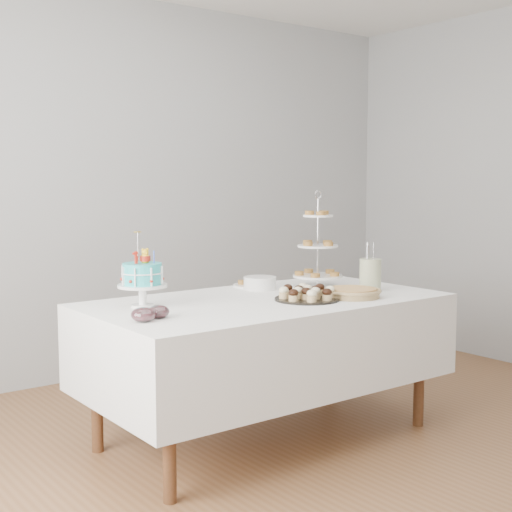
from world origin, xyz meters
TOP-DOWN VIEW (x-y plane):
  - floor at (0.00, 0.00)m, footprint 5.00×5.00m
  - walls at (0.00, 0.00)m, footprint 5.04×4.04m
  - table at (0.00, 0.30)m, footprint 1.92×1.02m
  - birthday_cake at (-0.65, 0.47)m, footprint 0.25×0.25m
  - cupcake_tray at (0.15, 0.14)m, footprint 0.35×0.35m
  - pie at (0.41, 0.06)m, footprint 0.31×0.31m
  - tiered_stand at (0.52, 0.47)m, footprint 0.30×0.30m
  - plate_stack at (0.18, 0.59)m, footprint 0.19×0.19m
  - pastry_plate at (0.22, 0.70)m, footprint 0.25×0.25m
  - jam_bowl_a at (-0.73, 0.18)m, footprint 0.10×0.10m
  - jam_bowl_b at (-0.83, 0.14)m, footprint 0.11×0.11m
  - utensil_pitcher at (0.66, 0.18)m, footprint 0.13×0.12m

SIDE VIEW (x-z plane):
  - floor at x=0.00m, z-range 0.00..0.00m
  - table at x=0.00m, z-range 0.16..0.93m
  - pastry_plate at x=0.22m, z-range 0.77..0.80m
  - jam_bowl_a at x=-0.73m, z-range 0.77..0.83m
  - pie at x=0.41m, z-range 0.77..0.82m
  - jam_bowl_b at x=-0.83m, z-range 0.77..0.83m
  - plate_stack at x=0.18m, z-range 0.77..0.84m
  - cupcake_tray at x=0.15m, z-range 0.77..0.85m
  - utensil_pitcher at x=0.66m, z-range 0.73..1.01m
  - birthday_cake at x=-0.65m, z-range 0.68..1.06m
  - tiered_stand at x=0.52m, z-range 0.72..1.30m
  - walls at x=0.00m, z-range 0.00..2.70m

